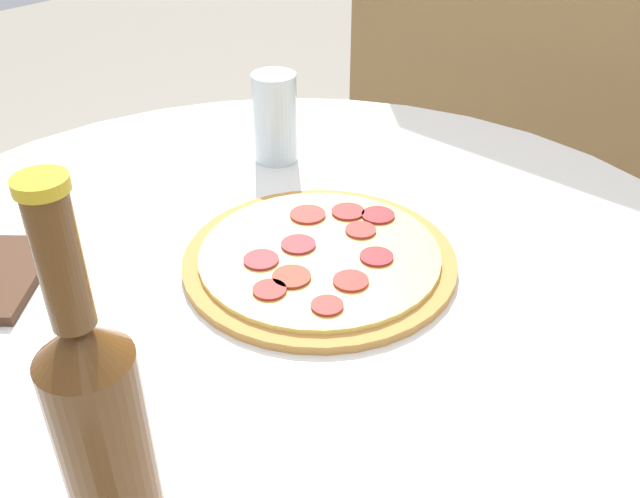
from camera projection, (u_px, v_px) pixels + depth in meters
name	position (u px, v px, depth m)	size (l,w,h in m)	color
table	(288.00, 404.00, 0.88)	(1.08, 1.08, 0.74)	silver
fence_panel	(616.00, 98.00, 1.33)	(1.27, 0.04, 1.41)	olive
pizza	(320.00, 258.00, 0.81)	(0.31, 0.31, 0.02)	#B77F3D
beer_bottle	(99.00, 419.00, 0.47)	(0.06, 0.06, 0.29)	#563314
drinking_glass	(275.00, 118.00, 1.00)	(0.06, 0.06, 0.13)	silver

